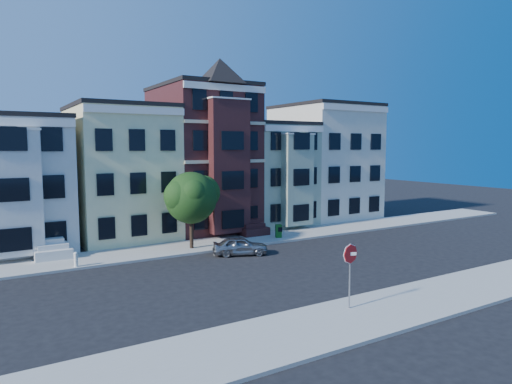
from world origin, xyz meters
TOP-DOWN VIEW (x-y plane):
  - ground at (0.00, 0.00)m, footprint 120.00×120.00m
  - far_sidewalk at (0.00, 8.00)m, footprint 60.00×4.00m
  - near_sidewalk at (0.00, -8.00)m, footprint 60.00×4.00m
  - house_white at (-15.00, 14.50)m, footprint 8.00×9.00m
  - house_yellow at (-7.00, 14.50)m, footprint 7.00×9.00m
  - house_brown at (0.00, 14.50)m, footprint 7.00×9.00m
  - house_green at (6.50, 14.50)m, footprint 6.00×9.00m
  - house_cream at (13.50, 14.50)m, footprint 8.00×9.00m
  - street_tree at (-4.16, 7.31)m, footprint 5.97×5.97m
  - parked_car at (-1.97, 4.35)m, footprint 3.90×2.71m
  - newspaper_box at (3.06, 7.25)m, footprint 0.58×0.55m
  - fire_hydrant at (-11.90, 6.30)m, footprint 0.31×0.31m
  - stop_sign at (-2.98, -7.16)m, footprint 0.88×0.37m

SIDE VIEW (x-z plane):
  - ground at x=0.00m, z-range 0.00..0.00m
  - far_sidewalk at x=0.00m, z-range 0.00..0.15m
  - near_sidewalk at x=0.00m, z-range 0.00..0.15m
  - fire_hydrant at x=-11.90m, z-range 0.15..0.84m
  - parked_car at x=-1.97m, z-range 0.00..1.23m
  - newspaper_box at x=3.06m, z-range 0.15..1.15m
  - stop_sign at x=-2.98m, z-range 0.15..3.37m
  - street_tree at x=-4.16m, z-range 0.15..6.68m
  - house_white at x=-15.00m, z-range 0.00..9.00m
  - house_green at x=6.50m, z-range 0.00..9.00m
  - house_yellow at x=-7.00m, z-range 0.00..10.00m
  - house_cream at x=13.50m, z-range 0.00..11.00m
  - house_brown at x=0.00m, z-range 0.00..12.00m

